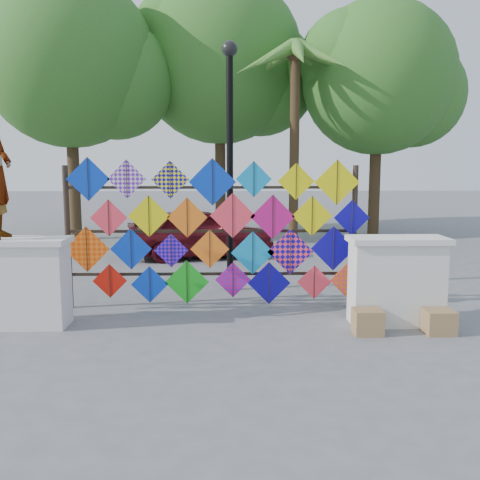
# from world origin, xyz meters

# --- Properties ---
(ground) EXTENTS (80.00, 80.00, 0.00)m
(ground) POSITION_xyz_m (0.00, 0.00, 0.00)
(ground) COLOR slate
(ground) RESTS_ON ground
(parapet_left) EXTENTS (1.40, 0.65, 1.28)m
(parapet_left) POSITION_xyz_m (-2.70, -0.20, 0.65)
(parapet_left) COLOR white
(parapet_left) RESTS_ON ground
(parapet_right) EXTENTS (1.40, 0.65, 1.28)m
(parapet_right) POSITION_xyz_m (2.70, -0.20, 0.65)
(parapet_right) COLOR white
(parapet_right) RESTS_ON ground
(kite_rack) EXTENTS (4.89, 0.24, 2.43)m
(kite_rack) POSITION_xyz_m (0.11, 0.73, 1.23)
(kite_rack) COLOR black
(kite_rack) RESTS_ON ground
(tree_west) EXTENTS (5.85, 5.20, 8.01)m
(tree_west) POSITION_xyz_m (-4.40, 9.03, 5.38)
(tree_west) COLOR #42331C
(tree_west) RESTS_ON ground
(tree_mid) EXTENTS (6.30, 5.60, 8.61)m
(tree_mid) POSITION_xyz_m (0.11, 11.03, 5.77)
(tree_mid) COLOR #42331C
(tree_mid) RESTS_ON ground
(tree_east) EXTENTS (5.40, 4.80, 7.42)m
(tree_east) POSITION_xyz_m (5.09, 9.53, 4.99)
(tree_east) COLOR #42331C
(tree_east) RESTS_ON ground
(palm_tree) EXTENTS (3.62, 3.62, 5.83)m
(palm_tree) POSITION_xyz_m (2.20, 8.00, 4.95)
(palm_tree) COLOR #42331C
(palm_tree) RESTS_ON ground
(sedan) EXTENTS (3.86, 2.11, 1.25)m
(sedan) POSITION_xyz_m (-0.42, 5.53, 0.62)
(sedan) COLOR #570F15
(sedan) RESTS_ON ground
(lamppost) EXTENTS (0.28, 0.28, 4.46)m
(lamppost) POSITION_xyz_m (0.30, 2.00, 2.69)
(lamppost) COLOR black
(lamppost) RESTS_ON ground
(cardboard_box_near) EXTENTS (0.39, 0.34, 0.34)m
(cardboard_box_near) POSITION_xyz_m (2.17, -0.67, 0.17)
(cardboard_box_near) COLOR olive
(cardboard_box_near) RESTS_ON ground
(cardboard_box_far) EXTENTS (0.39, 0.36, 0.33)m
(cardboard_box_far) POSITION_xyz_m (3.16, -0.67, 0.17)
(cardboard_box_far) COLOR olive
(cardboard_box_far) RESTS_ON ground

